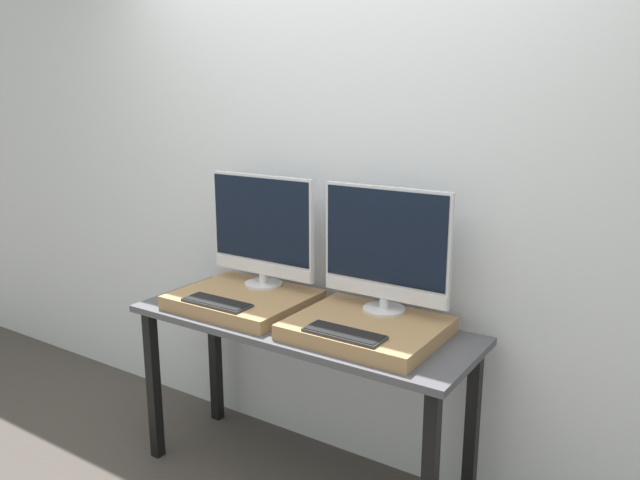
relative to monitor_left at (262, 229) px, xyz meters
name	(u,v)px	position (x,y,z in m)	size (l,w,h in m)	color
wall_back	(343,193)	(0.32, 0.19, 0.17)	(8.00, 0.04, 2.60)	silver
workbench	(301,343)	(0.32, -0.15, -0.44)	(1.55, 0.55, 0.79)	#47474C
wooden_riser_left	(244,300)	(0.00, -0.15, -0.31)	(0.59, 0.49, 0.06)	#99754C
monitor_left	(262,229)	(0.00, 0.00, 0.00)	(0.57, 0.18, 0.53)	silver
keyboard_left	(217,302)	(0.00, -0.32, -0.27)	(0.32, 0.12, 0.01)	#2D2D2D
wooden_riser_right	(367,328)	(0.65, -0.15, -0.31)	(0.59, 0.49, 0.06)	#99754C
monitor_right	(385,247)	(0.65, 0.00, 0.00)	(0.57, 0.18, 0.53)	silver
keyboard_right	(344,333)	(0.65, -0.32, -0.27)	(0.32, 0.12, 0.01)	#2D2D2D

